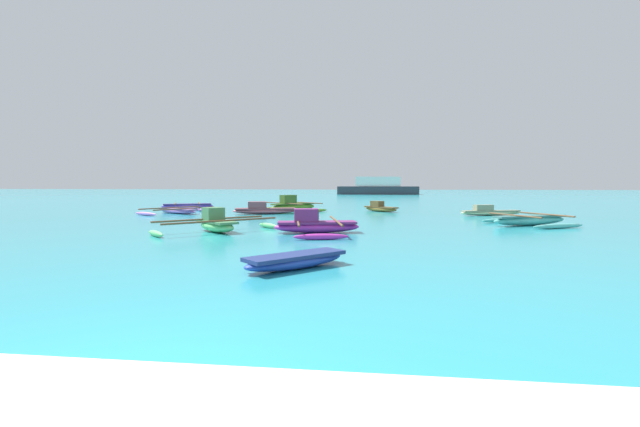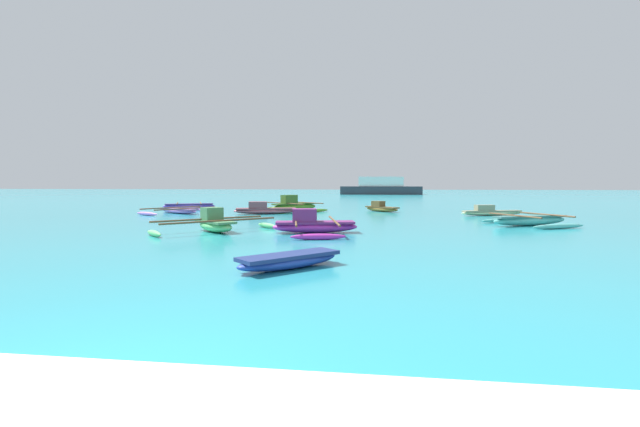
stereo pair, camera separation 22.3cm
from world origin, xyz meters
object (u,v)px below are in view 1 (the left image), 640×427
(moored_boat_0, at_px, (380,208))
(moored_boat_6, at_px, (264,210))
(moored_boat_8, at_px, (530,220))
(moored_boat_5, at_px, (296,260))
(moored_boat_9, at_px, (489,212))
(distant_ferry, at_px, (378,187))
(moored_boat_1, at_px, (315,225))
(moored_boat_4, at_px, (293,206))
(moored_boat_7, at_px, (178,211))
(moored_boat_2, at_px, (216,224))
(moored_boat_3, at_px, (187,206))

(moored_boat_0, relative_size, moored_boat_6, 0.60)
(moored_boat_0, xyz_separation_m, moored_boat_8, (6.07, -8.12, -0.01))
(moored_boat_5, xyz_separation_m, moored_boat_6, (-4.61, 15.36, 0.08))
(moored_boat_9, xyz_separation_m, distant_ferry, (-5.50, 44.78, 0.94))
(moored_boat_1, bearing_deg, moored_boat_4, 93.14)
(moored_boat_1, bearing_deg, moored_boat_7, 125.62)
(distant_ferry, bearing_deg, moored_boat_5, -92.34)
(moored_boat_1, height_order, moored_boat_2, moored_boat_2)
(moored_boat_8, bearing_deg, moored_boat_1, 177.89)
(moored_boat_2, xyz_separation_m, moored_boat_3, (-7.12, 13.45, -0.10))
(moored_boat_1, distance_m, distant_ferry, 54.19)
(moored_boat_0, distance_m, moored_boat_7, 12.20)
(moored_boat_0, height_order, distant_ferry, distant_ferry)
(moored_boat_6, bearing_deg, moored_boat_4, 53.12)
(moored_boat_1, relative_size, moored_boat_3, 1.07)
(moored_boat_2, bearing_deg, distant_ferry, 127.72)
(moored_boat_2, distance_m, moored_boat_9, 15.30)
(moored_boat_6, bearing_deg, moored_boat_2, -101.49)
(moored_boat_6, bearing_deg, moored_boat_0, 8.76)
(moored_boat_2, bearing_deg, moored_boat_0, 107.59)
(moored_boat_5, distance_m, moored_boat_9, 17.62)
(moored_boat_3, relative_size, moored_boat_9, 1.14)
(moored_boat_9, distance_m, distant_ferry, 45.13)
(moored_boat_8, distance_m, distant_ferry, 50.63)
(moored_boat_3, bearing_deg, moored_boat_6, -58.07)
(moored_boat_1, xyz_separation_m, moored_boat_4, (-3.02, 11.84, 0.05))
(distant_ferry, bearing_deg, moored_boat_9, -83.00)
(moored_boat_2, height_order, distant_ferry, distant_ferry)
(moored_boat_5, distance_m, distant_ferry, 60.55)
(moored_boat_6, height_order, moored_boat_8, moored_boat_6)
(moored_boat_0, xyz_separation_m, moored_boat_2, (-6.14, -12.05, 0.06))
(distant_ferry, bearing_deg, moored_boat_1, -93.09)
(moored_boat_4, xyz_separation_m, moored_boat_8, (11.62, -8.04, -0.12))
(moored_boat_0, relative_size, moored_boat_5, 1.03)
(moored_boat_6, distance_m, moored_boat_8, 13.78)
(moored_boat_5, relative_size, moored_boat_9, 0.62)
(moored_boat_1, relative_size, moored_boat_5, 1.96)
(moored_boat_7, height_order, moored_boat_9, moored_boat_9)
(moored_boat_9, height_order, distant_ferry, distant_ferry)
(moored_boat_0, height_order, moored_boat_7, moored_boat_0)
(moored_boat_7, bearing_deg, moored_boat_1, -12.97)
(moored_boat_5, xyz_separation_m, moored_boat_8, (8.16, 10.18, 0.04))
(moored_boat_2, height_order, moored_boat_8, moored_boat_2)
(moored_boat_6, xyz_separation_m, moored_boat_7, (-5.07, -0.30, -0.09))
(moored_boat_3, xyz_separation_m, moored_boat_4, (7.71, -1.48, 0.15))
(moored_boat_1, relative_size, moored_boat_4, 0.96)
(moored_boat_9, bearing_deg, moored_boat_2, -158.57)
(moored_boat_4, distance_m, moored_boat_7, 6.98)
(moored_boat_0, xyz_separation_m, moored_boat_9, (5.89, -2.60, -0.02))
(moored_boat_5, height_order, moored_boat_7, moored_boat_7)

